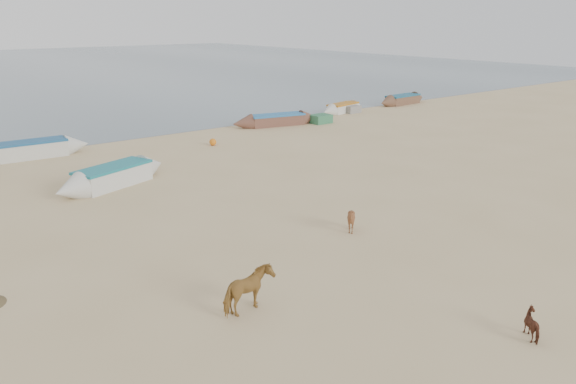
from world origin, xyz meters
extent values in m
plane|color=tan|center=(0.00, 0.00, 0.00)|extent=(140.00, 140.00, 0.00)
imported|color=olive|center=(-5.66, -1.48, 0.64)|extent=(1.61, 0.93, 1.28)
imported|color=brown|center=(0.70, 1.07, 0.50)|extent=(0.94, 0.85, 0.99)
imported|color=#562B1B|center=(-0.73, -7.00, 0.36)|extent=(0.74, 0.82, 0.72)
sphere|color=orange|center=(4.31, 17.17, 0.22)|extent=(0.44, 0.44, 0.44)
cube|color=gray|center=(-5.82, 22.23, 0.28)|extent=(1.20, 1.10, 0.56)
cube|color=#316D49|center=(14.78, 18.87, 0.32)|extent=(1.50, 1.20, 0.64)
cube|color=gray|center=(20.05, 20.97, 0.30)|extent=(1.30, 1.20, 0.60)
camera|label=1|loc=(-13.26, -12.95, 7.73)|focal=35.00mm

